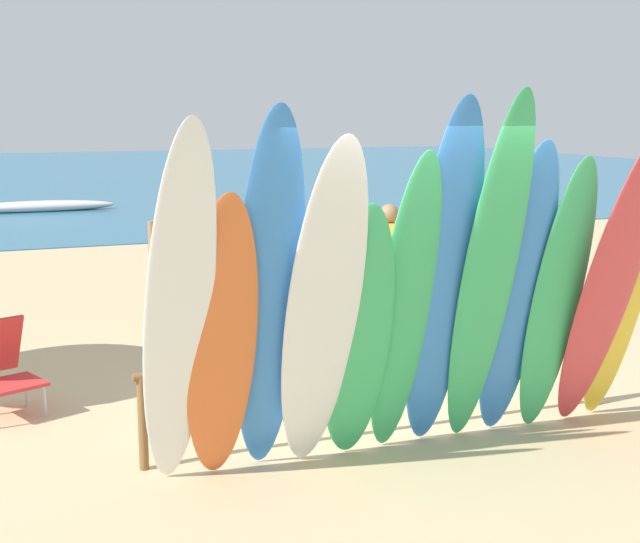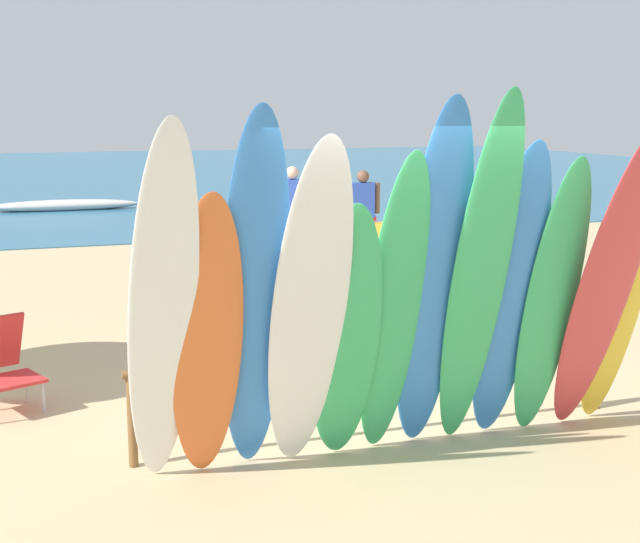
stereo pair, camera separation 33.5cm
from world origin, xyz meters
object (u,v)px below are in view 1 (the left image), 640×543
Objects in this scene: surfboard_green_9 at (557,298)px; surfboard_red_10 at (610,285)px; beachgoer_photographing at (173,257)px; surfboard_blue_8 at (517,293)px; surfboard_blue_6 at (443,280)px; surfboard_yellow_11 at (624,284)px; surfboard_green_7 at (489,275)px; beachgoer_midbeach at (277,207)px; surfboard_white_3 at (323,310)px; beach_chair_red at (1,365)px; beachgoer_by_water at (347,209)px; surfboard_white_0 at (179,314)px; surfboard_green_5 at (405,307)px; surfboard_rack at (393,362)px; surfboard_green_4 at (358,335)px; surfboard_blue_2 at (269,299)px; beachgoer_near_rack at (389,262)px; surfboard_orange_1 at (221,342)px; distant_boat at (38,207)px.

surfboard_red_10 reaches higher than surfboard_green_9.
surfboard_blue_8 is at bearing 106.79° from beachgoer_photographing.
surfboard_blue_6 is at bearing 99.01° from beachgoer_photographing.
surfboard_green_9 is 0.68m from surfboard_yellow_11.
surfboard_green_7 is 1.10× the size of surfboard_red_10.
surfboard_white_3 is at bearing -78.00° from beachgoer_midbeach.
surfboard_green_9 is at bearing 158.19° from surfboard_red_10.
surfboard_red_10 is 3.15× the size of beach_chair_red.
beachgoer_photographing is at bearing 113.61° from surfboard_red_10.
beachgoer_midbeach reaches higher than beachgoer_by_water.
surfboard_green_5 is (1.71, 0.13, -0.12)m from surfboard_white_0.
surfboard_rack is 3.40m from beach_chair_red.
surfboard_green_4 reaches higher than surfboard_rack.
surfboard_rack is at bearing 32.08° from surfboard_white_3.
surfboard_blue_6 reaches higher than surfboard_blue_2.
surfboard_white_0 is 2.02m from surfboard_blue_6.
beachgoer_near_rack is at bearing 144.82° from beachgoer_photographing.
beachgoer_midbeach is (2.28, 8.74, -0.05)m from surfboard_green_4.
surfboard_orange_1 is 1.06× the size of surfboard_green_4.
surfboard_blue_6 is 18.34m from distant_boat.
beachgoer_near_rack is at bearing 76.21° from surfboard_green_7.
surfboard_white_0 is 1.25× the size of surfboard_orange_1.
beachgoer_photographing is at bearing 102.82° from surfboard_rack.
surfboard_green_5 is 1.52× the size of beachgoer_by_water.
beach_chair_red is at bearing 148.32° from surfboard_red_10.
surfboard_green_4 is 0.85× the size of surfboard_green_5.
beachgoer_midbeach is 2.00× the size of beach_chair_red.
surfboard_green_4 is 0.79× the size of surfboard_red_10.
surfboard_green_4 reaches higher than beachgoer_photographing.
surfboard_rack is 2.70× the size of beachgoer_photographing.
surfboard_blue_8 is 1.56× the size of beachgoer_by_water.
beachgoer_by_water is at bearing 62.49° from surfboard_white_3.
surfboard_green_4 is 0.88× the size of surfboard_green_9.
beachgoer_photographing is (-2.78, 4.55, -0.32)m from surfboard_yellow_11.
surfboard_green_5 is 1.74m from surfboard_red_10.
surfboard_green_7 is 8.88m from beachgoer_by_water.
surfboard_green_4 is 3.31m from beach_chair_red.
surfboard_green_9 reaches higher than beachgoer_by_water.
surfboard_blue_2 is 1.12× the size of surfboard_yellow_11.
surfboard_orange_1 is at bearing -82.34° from beachgoer_midbeach.
surfboard_blue_6 is at bearing -84.46° from distant_boat.
surfboard_red_10 is at bearing -2.02° from surfboard_orange_1.
surfboard_red_10 is at bearing -21.95° from surfboard_rack.
beach_chair_red is (-1.39, 2.22, -0.63)m from surfboard_orange_1.
beachgoer_near_rack is at bearing 57.83° from surfboard_blue_2.
surfboard_blue_6 is (1.38, 0.05, 0.03)m from surfboard_blue_2.
surfboard_green_4 is 2.49× the size of beach_chair_red.
surfboard_white_3 is (1.02, 0.01, -0.06)m from surfboard_white_0.
surfboard_red_10 is 1.69× the size of beachgoer_photographing.
beachgoer_midbeach is (0.93, 8.73, -0.25)m from surfboard_blue_8.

